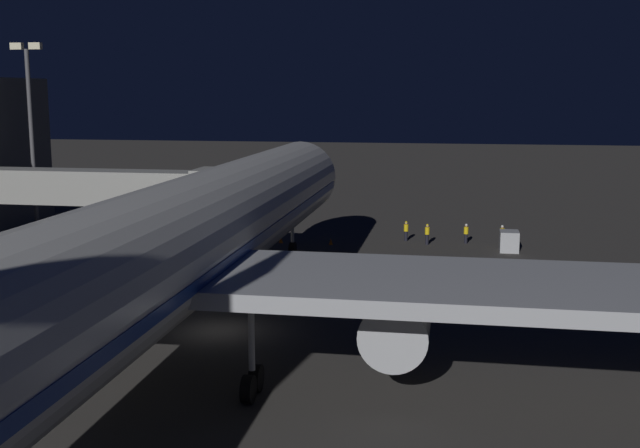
% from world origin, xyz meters
% --- Properties ---
extents(ground_plane, '(320.00, 320.00, 0.00)m').
position_xyz_m(ground_plane, '(0.00, 0.00, 0.00)').
color(ground_plane, '#383533').
extents(airliner_at_gate, '(58.68, 68.51, 20.30)m').
position_xyz_m(airliner_at_gate, '(0.00, 7.99, 5.89)').
color(airliner_at_gate, silver).
rests_on(airliner_at_gate, ground_plane).
extents(jet_bridge, '(20.69, 3.40, 7.54)m').
position_xyz_m(jet_bridge, '(11.19, -13.43, 6.00)').
color(jet_bridge, '#9E9E99').
rests_on(jet_bridge, ground_plane).
extents(apron_floodlight_mast, '(2.90, 0.50, 17.27)m').
position_xyz_m(apron_floodlight_mast, '(25.50, -25.74, 10.06)').
color(apron_floodlight_mast, '#59595E').
rests_on(apron_floodlight_mast, ground_plane).
extents(baggage_container_mid_row, '(1.51, 1.88, 1.70)m').
position_xyz_m(baggage_container_mid_row, '(-17.08, -24.70, 0.85)').
color(baggage_container_mid_row, '#B7BABF').
rests_on(baggage_container_mid_row, ground_plane).
extents(ground_crew_near_nose_gear, '(0.40, 0.40, 1.76)m').
position_xyz_m(ground_crew_near_nose_gear, '(-8.45, -27.81, 0.97)').
color(ground_crew_near_nose_gear, black).
rests_on(ground_crew_near_nose_gear, ground_plane).
extents(ground_crew_marshaller_fwd, '(0.40, 0.40, 1.72)m').
position_xyz_m(ground_crew_marshaller_fwd, '(-13.63, -27.58, 0.95)').
color(ground_crew_marshaller_fwd, black).
rests_on(ground_crew_marshaller_fwd, ground_plane).
extents(ground_crew_by_tug, '(0.40, 0.40, 1.76)m').
position_xyz_m(ground_crew_by_tug, '(-16.64, -27.17, 0.97)').
color(ground_crew_by_tug, black).
rests_on(ground_crew_by_tug, ground_plane).
extents(ground_crew_walking_aft, '(0.40, 0.40, 1.81)m').
position_xyz_m(ground_crew_walking_aft, '(-10.34, -26.40, 1.00)').
color(ground_crew_walking_aft, black).
rests_on(ground_crew_walking_aft, ground_plane).
extents(traffic_cone_nose_port, '(0.36, 0.36, 0.55)m').
position_xyz_m(traffic_cone_nose_port, '(-2.20, -25.03, 0.28)').
color(traffic_cone_nose_port, orange).
rests_on(traffic_cone_nose_port, ground_plane).
extents(traffic_cone_nose_starboard, '(0.36, 0.36, 0.55)m').
position_xyz_m(traffic_cone_nose_starboard, '(2.20, -25.03, 0.28)').
color(traffic_cone_nose_starboard, orange).
rests_on(traffic_cone_nose_starboard, ground_plane).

